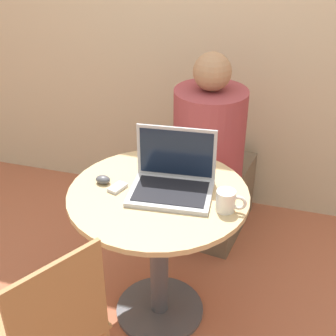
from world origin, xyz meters
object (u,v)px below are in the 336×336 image
Objects in this scene: laptop at (173,179)px; chair_empty at (48,332)px; person_seated at (211,167)px; cell_phone at (118,188)px.

chair_empty is (-0.30, -0.65, -0.34)m from laptop.
person_seated reaches higher than laptop.
chair_empty is 1.36m from person_seated.
chair_empty is at bearing -96.13° from cell_phone.
person_seated is (0.28, 0.74, -0.26)m from cell_phone.
chair_empty is 0.73× the size of person_seated.
person_seated is (0.04, 0.67, -0.31)m from laptop.
chair_empty is at bearing -104.53° from person_seated.
laptop is 0.25m from cell_phone.
laptop is at bearing 15.06° from cell_phone.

